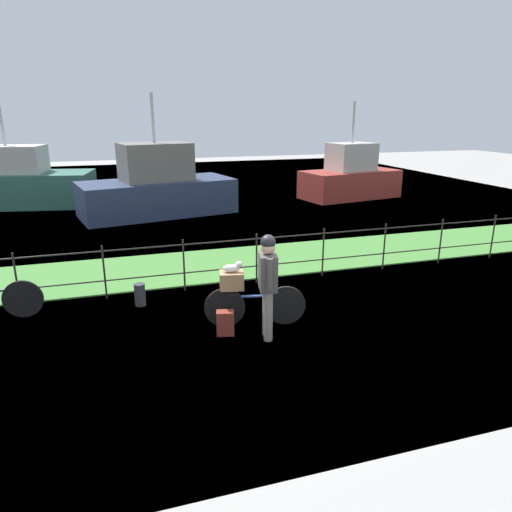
{
  "coord_description": "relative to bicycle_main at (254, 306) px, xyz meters",
  "views": [
    {
      "loc": [
        -2.69,
        -6.48,
        3.42
      ],
      "look_at": [
        -0.31,
        1.26,
        0.9
      ],
      "focal_mm": 32.55,
      "sensor_mm": 36.0,
      "label": 1
    }
  ],
  "objects": [
    {
      "name": "mooring_bollard",
      "position": [
        -1.77,
        1.42,
        -0.15
      ],
      "size": [
        0.2,
        0.2,
        0.42
      ],
      "primitive_type": "cylinder",
      "color": "#38383D",
      "rests_on": "ground"
    },
    {
      "name": "ground_plane",
      "position": [
        0.64,
        -0.3,
        -0.36
      ],
      "size": [
        60.0,
        60.0,
        0.0
      ],
      "primitive_type": "plane",
      "color": "#9E9993"
    },
    {
      "name": "backpack_on_paving",
      "position": [
        -0.54,
        -0.19,
        -0.16
      ],
      "size": [
        0.31,
        0.24,
        0.4
      ],
      "primitive_type": "cube",
      "rotation": [
        0.0,
        0.0,
        2.9
      ],
      "color": "maroon",
      "rests_on": "ground"
    },
    {
      "name": "cyclist_person",
      "position": [
        0.07,
        -0.47,
        0.65
      ],
      "size": [
        0.34,
        0.53,
        1.68
      ],
      "color": "gray",
      "rests_on": "ground"
    },
    {
      "name": "bicycle_main",
      "position": [
        0.0,
        0.0,
        0.0
      ],
      "size": [
        1.66,
        0.38,
        0.67
      ],
      "color": "black",
      "rests_on": "ground"
    },
    {
      "name": "moored_boat_near",
      "position": [
        -5.73,
        12.55,
        0.49
      ],
      "size": [
        6.1,
        3.13,
        3.84
      ],
      "color": "#336656",
      "rests_on": "ground"
    },
    {
      "name": "wooden_crate",
      "position": [
        -0.36,
        0.07,
        0.46
      ],
      "size": [
        0.44,
        0.37,
        0.28
      ],
      "primitive_type": "cube",
      "rotation": [
        0.0,
        0.0,
        -0.2
      ],
      "color": "#A87F51",
      "rests_on": "bicycle_main"
    },
    {
      "name": "harbor_water",
      "position": [
        0.64,
        11.61,
        -0.35
      ],
      "size": [
        30.0,
        30.0,
        0.0
      ],
      "primitive_type": "plane",
      "color": "slate",
      "rests_on": "ground"
    },
    {
      "name": "iron_fence",
      "position": [
        0.64,
        1.92,
        0.25
      ],
      "size": [
        18.04,
        0.04,
        1.06
      ],
      "color": "#28231E",
      "rests_on": "ground"
    },
    {
      "name": "moored_boat_mid",
      "position": [
        7.31,
        10.45,
        0.47
      ],
      "size": [
        4.28,
        2.56,
        3.82
      ],
      "color": "#9E3328",
      "rests_on": "ground"
    },
    {
      "name": "grass_strip",
      "position": [
        0.64,
        3.32,
        -0.34
      ],
      "size": [
        27.0,
        2.4,
        0.03
      ],
      "primitive_type": "cube",
      "color": "#478438",
      "rests_on": "ground"
    },
    {
      "name": "moored_boat_far",
      "position": [
        -0.63,
        9.46,
        0.54
      ],
      "size": [
        5.5,
        3.26,
        4.03
      ],
      "color": "#2D3856",
      "rests_on": "ground"
    },
    {
      "name": "terrier_dog",
      "position": [
        -0.34,
        0.07,
        0.68
      ],
      "size": [
        0.32,
        0.19,
        0.18
      ],
      "color": "silver",
      "rests_on": "wooden_crate"
    }
  ]
}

